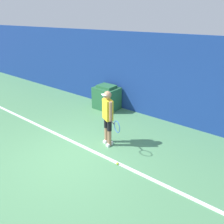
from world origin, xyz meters
TOP-DOWN VIEW (x-y plane):
  - ground_plane at (0.00, 0.00)m, footprint 24.00×24.00m
  - back_wall at (0.00, 3.70)m, footprint 24.00×0.10m
  - court_baseline at (0.00, 0.49)m, footprint 21.60×0.10m
  - tennis_player at (0.38, 1.09)m, footprint 0.91×0.52m
  - tennis_ball at (1.21, 0.45)m, footprint 0.07×0.07m
  - covered_chair at (-1.42, 3.22)m, footprint 1.00×0.76m

SIDE VIEW (x-z plane):
  - ground_plane at x=0.00m, z-range 0.00..0.00m
  - court_baseline at x=0.00m, z-range 0.00..0.01m
  - tennis_ball at x=1.21m, z-range 0.00..0.07m
  - covered_chair at x=-1.42m, z-range -0.02..0.99m
  - tennis_player at x=0.38m, z-range 0.10..1.78m
  - back_wall at x=0.00m, z-range 0.00..3.07m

